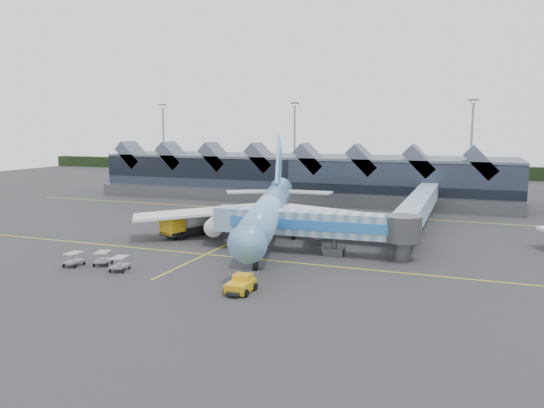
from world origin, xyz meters
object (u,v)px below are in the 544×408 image
at_px(main_airliner, 270,208).
at_px(pushback_tug, 241,285).
at_px(fuel_truck, 195,221).
at_px(jet_bridge, 325,225).

height_order(main_airliner, pushback_tug, main_airliner).
height_order(fuel_truck, pushback_tug, fuel_truck).
height_order(main_airliner, fuel_truck, main_airliner).
distance_m(main_airliner, pushback_tug, 25.46).
bearing_deg(jet_bridge, pushback_tug, -102.99).
xyz_separation_m(jet_bridge, pushback_tug, (-3.47, -17.92, -2.94)).
relative_size(jet_bridge, fuel_truck, 2.39).
distance_m(main_airliner, fuel_truck, 11.57).
xyz_separation_m(main_airliner, jet_bridge, (9.88, -6.46, -0.63)).
bearing_deg(main_airliner, pushback_tug, -90.91).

